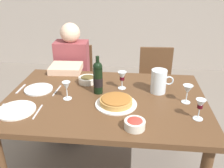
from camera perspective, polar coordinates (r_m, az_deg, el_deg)
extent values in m
cube|color=brown|center=(1.83, -1.54, -3.79)|extent=(1.50, 1.00, 0.04)
cylinder|color=brown|center=(2.53, -15.51, -5.80)|extent=(0.07, 0.07, 0.72)
cylinder|color=brown|center=(2.42, 15.98, -7.45)|extent=(0.07, 0.07, 0.72)
cylinder|color=black|center=(1.85, -3.33, 0.81)|extent=(0.07, 0.07, 0.21)
sphere|color=black|center=(1.81, -3.42, 4.14)|extent=(0.07, 0.07, 0.07)
cylinder|color=black|center=(1.79, -3.46, 5.49)|extent=(0.03, 0.03, 0.07)
cylinder|color=black|center=(1.85, -3.32, 0.52)|extent=(0.07, 0.07, 0.07)
cylinder|color=silver|center=(1.90, 10.96, 0.63)|extent=(0.12, 0.12, 0.19)
cylinder|color=silver|center=(1.91, 10.88, -0.27)|extent=(0.11, 0.11, 0.11)
torus|color=silver|center=(1.90, 13.32, 0.78)|extent=(0.07, 0.01, 0.07)
cylinder|color=white|center=(1.73, 0.96, -4.77)|extent=(0.30, 0.30, 0.01)
cylinder|color=#C18E47|center=(1.71, 0.97, -4.12)|extent=(0.23, 0.23, 0.03)
ellipsoid|color=#9E6028|center=(1.70, 0.97, -3.43)|extent=(0.21, 0.21, 0.02)
cylinder|color=silver|center=(1.48, 5.40, -9.50)|extent=(0.13, 0.13, 0.05)
ellipsoid|color=#B2382D|center=(1.47, 5.43, -8.90)|extent=(0.11, 0.11, 0.04)
cylinder|color=silver|center=(2.06, -5.77, 0.98)|extent=(0.16, 0.16, 0.05)
ellipsoid|color=brown|center=(2.05, -5.79, 1.40)|extent=(0.13, 0.13, 0.03)
cylinder|color=silver|center=(1.83, -10.47, -3.38)|extent=(0.06, 0.06, 0.00)
cylinder|color=silver|center=(1.82, -10.57, -2.35)|extent=(0.01, 0.01, 0.07)
cone|color=silver|center=(1.79, -10.74, -0.45)|extent=(0.06, 0.06, 0.06)
cylinder|color=silver|center=(1.67, 19.62, -7.71)|extent=(0.06, 0.06, 0.00)
cylinder|color=silver|center=(1.65, 19.83, -6.54)|extent=(0.01, 0.01, 0.08)
cone|color=silver|center=(1.61, 20.19, -4.44)|extent=(0.06, 0.06, 0.06)
cylinder|color=#470A14|center=(1.62, 20.09, -4.99)|extent=(0.04, 0.04, 0.02)
cylinder|color=silver|center=(1.96, 2.36, -0.95)|extent=(0.06, 0.06, 0.00)
cylinder|color=silver|center=(1.95, 2.37, -0.01)|extent=(0.01, 0.01, 0.07)
cone|color=silver|center=(1.92, 2.41, 1.88)|extent=(0.07, 0.07, 0.07)
cylinder|color=#470A14|center=(1.92, 2.40, 1.32)|extent=(0.04, 0.04, 0.03)
cylinder|color=silver|center=(1.84, 17.04, -4.10)|extent=(0.06, 0.06, 0.00)
cylinder|color=silver|center=(1.82, 17.19, -3.10)|extent=(0.01, 0.01, 0.07)
cone|color=silver|center=(1.79, 17.46, -1.24)|extent=(0.07, 0.07, 0.06)
cylinder|color=silver|center=(2.02, -16.96, -1.20)|extent=(0.22, 0.22, 0.01)
cylinder|color=white|center=(1.78, -21.67, -5.76)|extent=(0.26, 0.26, 0.01)
cube|color=silver|center=(2.08, -20.77, -1.07)|extent=(0.02, 0.16, 0.00)
cube|color=silver|center=(1.97, -12.90, -1.51)|extent=(0.02, 0.18, 0.00)
cube|color=silver|center=(1.72, -17.16, -6.28)|extent=(0.01, 0.18, 0.00)
cube|color=silver|center=(1.83, -24.96, -5.52)|extent=(0.04, 0.16, 0.00)
cube|color=brown|center=(2.74, -8.74, -0.24)|extent=(0.42, 0.42, 0.02)
cube|color=brown|center=(2.82, -8.31, 5.23)|extent=(0.36, 0.05, 0.40)
cylinder|color=brown|center=(2.74, -12.59, -6.13)|extent=(0.04, 0.04, 0.45)
cylinder|color=brown|center=(2.67, -5.51, -6.45)|extent=(0.04, 0.04, 0.45)
cylinder|color=brown|center=(3.03, -11.00, -2.78)|extent=(0.04, 0.04, 0.45)
cylinder|color=brown|center=(2.97, -4.60, -2.99)|extent=(0.04, 0.04, 0.45)
cube|color=#8E3D42|center=(2.60, -9.32, 4.54)|extent=(0.35, 0.22, 0.50)
sphere|color=beige|center=(2.50, -9.88, 11.83)|extent=(0.20, 0.20, 0.20)
cube|color=#33333D|center=(2.53, -9.78, -2.29)|extent=(0.32, 0.39, 0.14)
cube|color=#33333D|center=(2.55, -10.03, -9.25)|extent=(0.28, 0.13, 0.40)
cube|color=beige|center=(2.32, -10.81, 3.68)|extent=(0.30, 0.25, 0.06)
cube|color=brown|center=(2.66, 10.36, -1.15)|extent=(0.42, 0.42, 0.02)
cube|color=brown|center=(2.75, 10.28, 4.50)|extent=(0.36, 0.05, 0.40)
cylinder|color=brown|center=(2.61, 6.64, -7.35)|extent=(0.04, 0.04, 0.45)
cylinder|color=brown|center=(2.66, 14.03, -7.40)|extent=(0.04, 0.04, 0.45)
cylinder|color=brown|center=(2.90, 6.30, -3.72)|extent=(0.04, 0.04, 0.45)
cylinder|color=brown|center=(2.95, 12.93, -3.83)|extent=(0.04, 0.04, 0.45)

